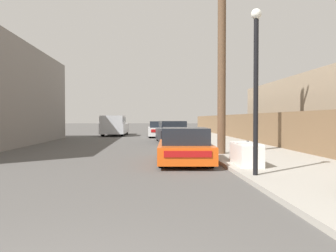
% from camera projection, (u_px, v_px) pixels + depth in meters
% --- Properties ---
extents(sidewalk_curb, '(4.20, 63.00, 0.12)m').
position_uv_depth(sidewalk_curb, '(205.00, 137.00, 25.88)').
color(sidewalk_curb, '#9E998E').
rests_on(sidewalk_curb, ground).
extents(discarded_fridge, '(0.74, 1.69, 0.70)m').
position_uv_depth(discarded_fridge, '(246.00, 154.00, 9.97)').
color(discarded_fridge, silver).
rests_on(discarded_fridge, sidewalk_curb).
extents(parked_sports_car_red, '(2.01, 4.21, 1.22)m').
position_uv_depth(parked_sports_car_red, '(184.00, 147.00, 11.36)').
color(parked_sports_car_red, '#E05114').
rests_on(parked_sports_car_red, ground).
extents(car_parked_mid, '(2.00, 4.79, 1.38)m').
position_uv_depth(car_parked_mid, '(172.00, 132.00, 21.12)').
color(car_parked_mid, black).
rests_on(car_parked_mid, ground).
extents(car_parked_far, '(1.85, 4.74, 1.32)m').
position_uv_depth(car_parked_far, '(159.00, 129.00, 27.59)').
color(car_parked_far, silver).
rests_on(car_parked_far, ground).
extents(pickup_truck, '(2.17, 5.88, 1.80)m').
position_uv_depth(pickup_truck, '(115.00, 126.00, 29.68)').
color(pickup_truck, silver).
rests_on(pickup_truck, ground).
extents(utility_pole, '(1.80, 0.33, 9.44)m').
position_uv_depth(utility_pole, '(222.00, 33.00, 13.07)').
color(utility_pole, brown).
rests_on(utility_pole, sidewalk_curb).
extents(street_lamp, '(0.26, 0.26, 4.12)m').
position_uv_depth(street_lamp, '(256.00, 78.00, 8.09)').
color(street_lamp, black).
rests_on(street_lamp, sidewalk_curb).
extents(wooden_fence, '(0.08, 38.80, 1.72)m').
position_uv_depth(wooden_fence, '(238.00, 126.00, 23.64)').
color(wooden_fence, brown).
rests_on(wooden_fence, sidewalk_curb).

